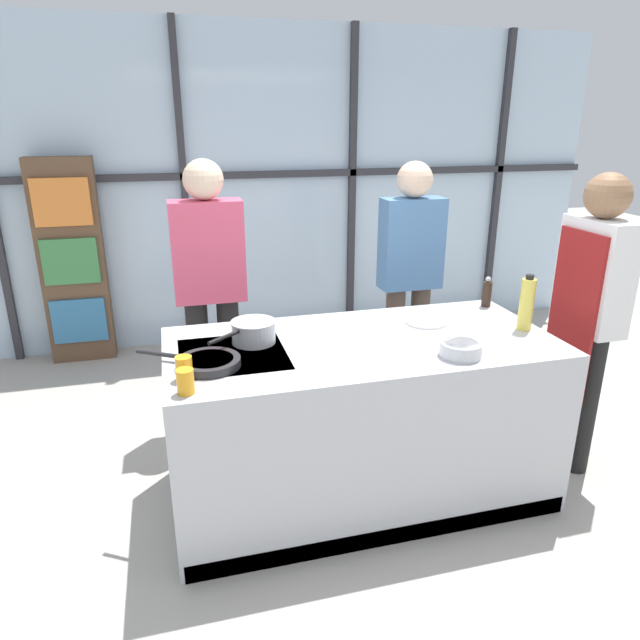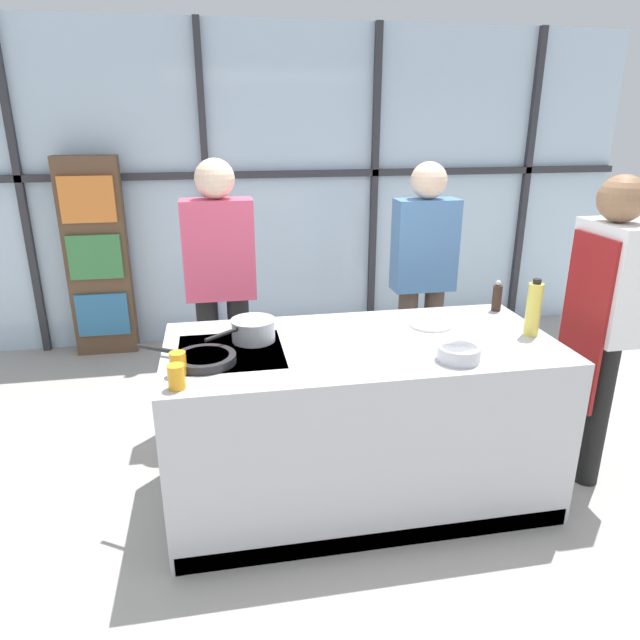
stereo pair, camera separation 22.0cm
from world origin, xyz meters
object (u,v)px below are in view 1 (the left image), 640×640
Objects in this scene: spectator_center_left at (410,269)px; pepper_grinder at (487,293)px; white_plate at (426,322)px; mixing_bowl at (461,349)px; saucepan at (253,331)px; chef at (588,307)px; spectator_far_left at (210,281)px; oil_bottle at (527,304)px; juice_glass_near at (185,381)px; frying_pan at (207,362)px; juice_glass_far at (184,368)px.

spectator_center_left reaches higher than pepper_grinder.
mixing_bowl is (-0.04, -0.48, 0.03)m from white_plate.
pepper_grinder is at bearing 21.06° from white_plate.
saucepan is at bearing 35.26° from spectator_center_left.
spectator_center_left is 9.24× the size of pepper_grinder.
spectator_far_left is at bearing 62.67° from chef.
juice_glass_near is (-1.83, -0.31, -0.09)m from oil_bottle.
spectator_far_left reaches higher than saucepan.
saucepan is 1.17× the size of oil_bottle.
frying_pan is at bearing -167.01° from white_plate.
chef reaches higher than juice_glass_far.
juice_glass_far is (-1.62, -1.25, -0.03)m from spectator_center_left.
white_plate is 1.41m from juice_glass_far.
white_plate is at bearing -158.94° from pepper_grinder.
chef is 0.98× the size of spectator_far_left.
chef is 0.43m from oil_bottle.
juice_glass_near reaches higher than frying_pan.
white_plate is (1.25, 0.29, -0.02)m from frying_pan.
spectator_far_left is 1.14m from frying_pan.
saucepan is at bearing 99.40° from spectator_far_left.
saucepan is (-1.25, -0.89, -0.02)m from spectator_center_left.
oil_bottle is 2.85× the size of juice_glass_near.
juice_glass_near is 0.14m from juice_glass_far.
chef reaches higher than spectator_center_left.
pepper_grinder is (0.01, 0.42, -0.06)m from oil_bottle.
mixing_bowl is 1.32m from juice_glass_near.
pepper_grinder is at bearing 158.06° from spectator_far_left.
chef is at bearing 121.16° from spectator_center_left.
mixing_bowl is (-0.94, -0.27, -0.05)m from chef.
juice_glass_far is (-2.25, -0.19, -0.03)m from chef.
mixing_bowl is 0.66× the size of oil_bottle.
chef reaches higher than oil_bottle.
spectator_far_left is 1.75m from pepper_grinder.
spectator_far_left reaches higher than oil_bottle.
spectator_center_left reaches higher than saucepan.
oil_bottle is at bearing 5.43° from juice_glass_far.
chef is 0.57m from pepper_grinder.
frying_pan is 4.42× the size of juice_glass_near.
white_plate is (1.14, -0.84, -0.10)m from spectator_far_left.
juice_glass_far is at bearing -135.24° from saucepan.
chef is 2.28m from juice_glass_near.
spectator_far_left is 1.40m from juice_glass_near.
frying_pan reaches higher than white_plate.
pepper_grinder is (0.49, 0.19, 0.08)m from white_plate.
pepper_grinder is (0.53, 0.67, 0.05)m from mixing_bowl.
spectator_center_left is 8.52× the size of mixing_bowl.
frying_pan is 2.35× the size of mixing_bowl.
mixing_bowl is 1.88× the size of juice_glass_far.
pepper_grinder reaches higher than saucepan.
chef is 9.26× the size of pepper_grinder.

